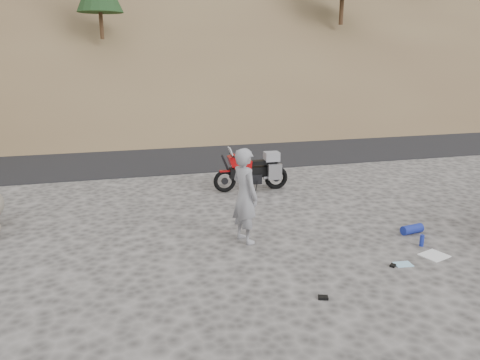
% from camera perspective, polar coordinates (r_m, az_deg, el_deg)
% --- Properties ---
extents(ground, '(140.00, 140.00, 0.00)m').
position_cam_1_polar(ground, '(9.85, 8.25, -6.41)').
color(ground, '#423F3D').
rests_on(ground, ground).
extents(road, '(120.00, 7.00, 0.05)m').
position_cam_1_polar(road, '(18.14, -2.93, 3.73)').
color(road, black).
rests_on(road, ground).
extents(motorcycle, '(2.07, 0.61, 1.23)m').
position_cam_1_polar(motorcycle, '(12.60, 1.79, 1.07)').
color(motorcycle, black).
rests_on(motorcycle, ground).
extents(man, '(0.66, 0.80, 1.88)m').
position_cam_1_polar(man, '(9.36, 0.58, -7.42)').
color(man, gray).
rests_on(man, ground).
extents(gear_white_cloth, '(0.56, 0.53, 0.02)m').
position_cam_1_polar(gear_white_cloth, '(9.41, 22.59, -8.49)').
color(gear_white_cloth, white).
rests_on(gear_white_cloth, ground).
extents(gear_blue_mat, '(0.50, 0.27, 0.19)m').
position_cam_1_polar(gear_blue_mat, '(10.32, 20.23, -5.65)').
color(gear_blue_mat, navy).
rests_on(gear_blue_mat, ground).
extents(gear_bottle, '(0.11, 0.11, 0.23)m').
position_cam_1_polar(gear_bottle, '(9.73, 21.29, -6.89)').
color(gear_bottle, navy).
rests_on(gear_bottle, ground).
extents(gear_glove_a, '(0.17, 0.15, 0.04)m').
position_cam_1_polar(gear_glove_a, '(7.42, 10.10, -13.92)').
color(gear_glove_a, black).
rests_on(gear_glove_a, ground).
extents(gear_glove_b, '(0.14, 0.14, 0.04)m').
position_cam_1_polar(gear_glove_b, '(8.72, 18.13, -9.87)').
color(gear_glove_b, black).
rests_on(gear_glove_b, ground).
extents(gear_blue_cloth, '(0.32, 0.25, 0.01)m').
position_cam_1_polar(gear_blue_cloth, '(8.85, 19.27, -9.67)').
color(gear_blue_cloth, '#9CD3F1').
rests_on(gear_blue_cloth, ground).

